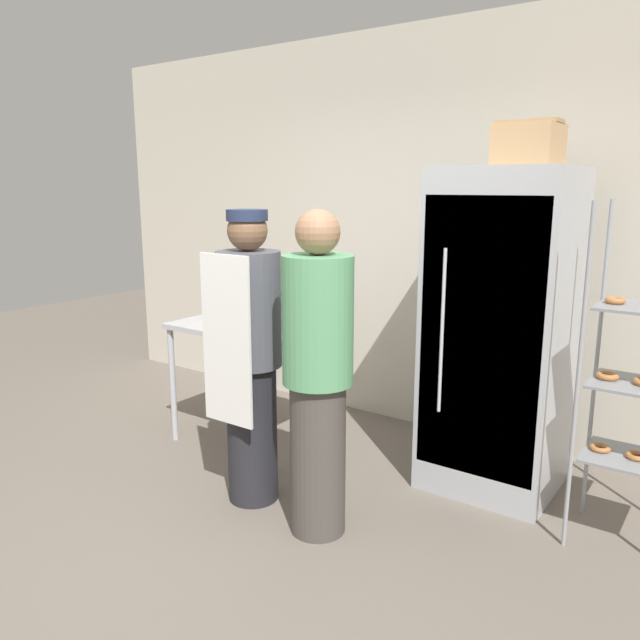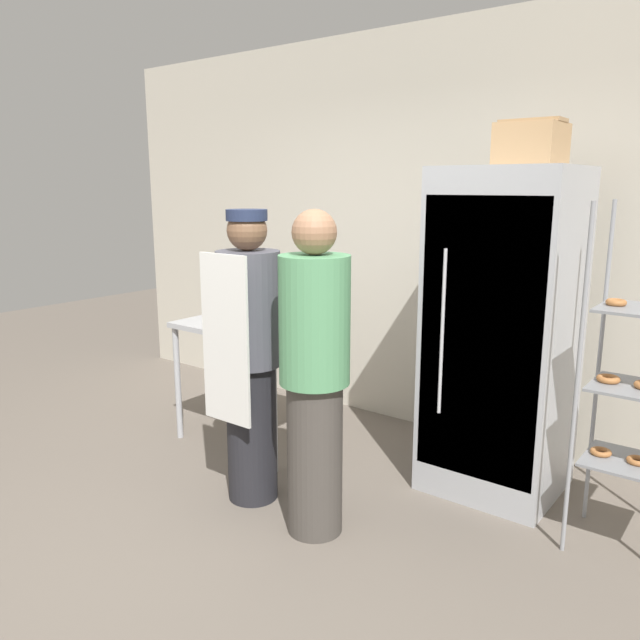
% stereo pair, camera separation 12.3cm
% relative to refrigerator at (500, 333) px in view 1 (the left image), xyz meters
% --- Properties ---
extents(ground_plane, '(14.00, 14.00, 0.00)m').
position_rel_refrigerator_xyz_m(ground_plane, '(-0.78, -1.49, -0.96)').
color(ground_plane, '#6B6056').
extents(back_wall, '(6.40, 0.12, 2.92)m').
position_rel_refrigerator_xyz_m(back_wall, '(-0.78, 0.68, 0.50)').
color(back_wall, beige).
rests_on(back_wall, ground_plane).
extents(refrigerator, '(0.75, 0.74, 1.92)m').
position_rel_refrigerator_xyz_m(refrigerator, '(0.00, 0.00, 0.00)').
color(refrigerator, '#ADAFB5').
rests_on(refrigerator, ground_plane).
extents(prep_counter, '(1.00, 0.74, 0.87)m').
position_rel_refrigerator_xyz_m(prep_counter, '(-1.66, -0.35, -0.19)').
color(prep_counter, '#ADAFB5').
rests_on(prep_counter, ground_plane).
extents(donut_box, '(0.25, 0.20, 0.25)m').
position_rel_refrigerator_xyz_m(donut_box, '(-1.69, -0.50, -0.05)').
color(donut_box, silver).
rests_on(donut_box, prep_counter).
extents(blender_pitcher, '(0.13, 0.13, 0.26)m').
position_rel_refrigerator_xyz_m(blender_pitcher, '(-1.31, -0.36, 0.02)').
color(blender_pitcher, '#99999E').
rests_on(blender_pitcher, prep_counter).
extents(binder_stack, '(0.31, 0.22, 0.10)m').
position_rel_refrigerator_xyz_m(binder_stack, '(-1.93, -0.23, -0.04)').
color(binder_stack, silver).
rests_on(binder_stack, prep_counter).
extents(cardboard_storage_box, '(0.33, 0.33, 0.24)m').
position_rel_refrigerator_xyz_m(cardboard_storage_box, '(0.09, 0.01, 1.08)').
color(cardboard_storage_box, tan).
rests_on(cardboard_storage_box, refrigerator).
extents(person_baker, '(0.36, 0.38, 1.69)m').
position_rel_refrigerator_xyz_m(person_baker, '(-1.08, -1.01, -0.08)').
color(person_baker, '#232328').
rests_on(person_baker, ground_plane).
extents(person_customer, '(0.36, 0.36, 1.70)m').
position_rel_refrigerator_xyz_m(person_customer, '(-0.56, -1.07, -0.09)').
color(person_customer, '#47423D').
rests_on(person_customer, ground_plane).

